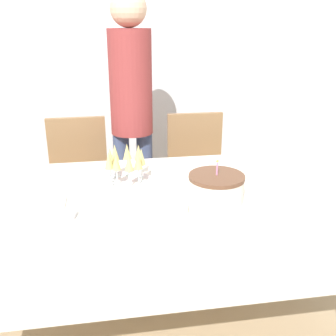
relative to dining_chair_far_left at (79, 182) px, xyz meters
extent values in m
plane|color=tan|center=(0.42, -0.88, -0.52)|extent=(12.00, 12.00, 0.00)
cube|color=silver|center=(0.42, 0.77, 0.83)|extent=(8.00, 0.05, 2.70)
cube|color=silver|center=(0.42, -0.88, 0.24)|extent=(1.86, 1.09, 0.03)
cube|color=silver|center=(0.42, -0.88, 0.15)|extent=(1.89, 1.12, 0.21)
cylinder|color=olive|center=(-0.45, -0.39, -0.14)|extent=(0.06, 0.06, 0.74)
cylinder|color=olive|center=(1.29, -0.39, -0.14)|extent=(0.06, 0.06, 0.74)
cube|color=olive|center=(0.00, -0.08, -0.09)|extent=(0.42, 0.42, 0.04)
cube|color=olive|center=(0.00, 0.11, 0.18)|extent=(0.40, 0.04, 0.50)
cylinder|color=olive|center=(0.18, -0.26, -0.31)|extent=(0.04, 0.04, 0.41)
cylinder|color=olive|center=(-0.18, -0.27, -0.31)|extent=(0.04, 0.04, 0.41)
cylinder|color=olive|center=(0.18, 0.10, -0.31)|extent=(0.04, 0.04, 0.41)
cylinder|color=olive|center=(-0.18, 0.09, -0.31)|extent=(0.04, 0.04, 0.41)
cube|color=olive|center=(0.84, -0.08, -0.09)|extent=(0.42, 0.42, 0.04)
cube|color=olive|center=(0.84, 0.11, 0.18)|extent=(0.40, 0.04, 0.50)
cylinder|color=olive|center=(1.02, -0.26, -0.31)|extent=(0.04, 0.04, 0.41)
cylinder|color=olive|center=(0.66, -0.26, -0.31)|extent=(0.04, 0.04, 0.41)
cylinder|color=olive|center=(1.02, 0.10, -0.31)|extent=(0.04, 0.04, 0.41)
cylinder|color=olive|center=(0.66, 0.10, -0.31)|extent=(0.04, 0.04, 0.41)
cylinder|color=silver|center=(0.69, -0.96, 0.31)|extent=(0.25, 0.25, 0.11)
cylinder|color=brown|center=(0.69, -0.96, 0.37)|extent=(0.26, 0.26, 0.02)
cylinder|color=pink|center=(0.69, -0.96, 0.41)|extent=(0.01, 0.01, 0.06)
sphere|color=#F9CC4C|center=(0.69, -0.96, 0.45)|extent=(0.01, 0.01, 0.01)
cylinder|color=silver|center=(0.29, -0.68, 0.26)|extent=(0.30, 0.30, 0.01)
cylinder|color=silver|center=(0.37, -0.68, 0.26)|extent=(0.05, 0.05, 0.00)
cylinder|color=silver|center=(0.37, -0.68, 0.31)|extent=(0.01, 0.01, 0.08)
cone|color=#E0CC72|center=(0.37, -0.68, 0.39)|extent=(0.04, 0.04, 0.08)
cylinder|color=silver|center=(0.37, -0.61, 0.26)|extent=(0.05, 0.05, 0.00)
cylinder|color=silver|center=(0.37, -0.61, 0.31)|extent=(0.01, 0.01, 0.08)
cone|color=#E0CC72|center=(0.37, -0.61, 0.39)|extent=(0.04, 0.04, 0.08)
cylinder|color=silver|center=(0.31, -0.58, 0.26)|extent=(0.05, 0.05, 0.00)
cylinder|color=silver|center=(0.31, -0.58, 0.31)|extent=(0.01, 0.01, 0.08)
cone|color=#E0CC72|center=(0.31, -0.58, 0.39)|extent=(0.04, 0.04, 0.08)
cylinder|color=silver|center=(0.24, -0.59, 0.26)|extent=(0.05, 0.05, 0.00)
cylinder|color=silver|center=(0.24, -0.59, 0.31)|extent=(0.01, 0.01, 0.08)
cone|color=#E0CC72|center=(0.24, -0.59, 0.39)|extent=(0.04, 0.04, 0.08)
cylinder|color=silver|center=(0.22, -0.65, 0.26)|extent=(0.05, 0.05, 0.00)
cylinder|color=silver|center=(0.22, -0.65, 0.31)|extent=(0.01, 0.01, 0.08)
cone|color=#E0CC72|center=(0.22, -0.65, 0.39)|extent=(0.04, 0.04, 0.08)
cylinder|color=silver|center=(0.21, -0.71, 0.26)|extent=(0.05, 0.05, 0.00)
cylinder|color=silver|center=(0.21, -0.71, 0.31)|extent=(0.01, 0.01, 0.08)
cone|color=#E0CC72|center=(0.21, -0.71, 0.39)|extent=(0.04, 0.04, 0.08)
cylinder|color=silver|center=(0.24, -0.73, 0.26)|extent=(0.05, 0.05, 0.00)
cylinder|color=silver|center=(0.24, -0.73, 0.31)|extent=(0.01, 0.01, 0.08)
cone|color=#E0CC72|center=(0.24, -0.73, 0.39)|extent=(0.04, 0.04, 0.08)
cylinder|color=silver|center=(0.31, -0.76, 0.26)|extent=(0.05, 0.05, 0.00)
cylinder|color=silver|center=(0.31, -0.76, 0.31)|extent=(0.01, 0.01, 0.08)
cone|color=#E0CC72|center=(0.31, -0.76, 0.39)|extent=(0.04, 0.04, 0.08)
cylinder|color=silver|center=(0.35, -0.74, 0.26)|extent=(0.05, 0.05, 0.00)
cylinder|color=silver|center=(0.35, -0.74, 0.31)|extent=(0.01, 0.01, 0.08)
cone|color=#E0CC72|center=(0.35, -0.74, 0.39)|extent=(0.04, 0.04, 0.08)
cylinder|color=white|center=(0.41, -1.04, 0.26)|extent=(0.26, 0.26, 0.01)
cylinder|color=white|center=(0.41, -1.04, 0.27)|extent=(0.26, 0.26, 0.01)
cylinder|color=white|center=(0.41, -1.04, 0.27)|extent=(0.26, 0.26, 0.01)
cylinder|color=white|center=(0.41, -1.04, 0.28)|extent=(0.26, 0.26, 0.01)
cylinder|color=white|center=(0.41, -1.04, 0.29)|extent=(0.26, 0.26, 0.01)
cylinder|color=white|center=(0.41, -1.04, 0.29)|extent=(0.26, 0.26, 0.01)
cube|color=silver|center=(0.68, -1.15, 0.26)|extent=(0.28, 0.14, 0.00)
cube|color=silver|center=(-0.03, -1.01, 0.27)|extent=(0.18, 0.09, 0.02)
cube|color=white|center=(-0.07, -0.89, 0.26)|extent=(0.15, 0.15, 0.01)
cylinder|color=#3F4C72|center=(0.30, 0.02, -0.09)|extent=(0.11, 0.11, 0.85)
cylinder|color=#3F4C72|center=(0.46, 0.02, -0.09)|extent=(0.11, 0.11, 0.85)
cylinder|color=maroon|center=(0.38, 0.02, 0.67)|extent=(0.28, 0.28, 0.67)
sphere|color=#D8B293|center=(0.38, 0.02, 1.12)|extent=(0.23, 0.23, 0.23)
camera|label=1|loc=(0.21, -2.58, 1.04)|focal=42.00mm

